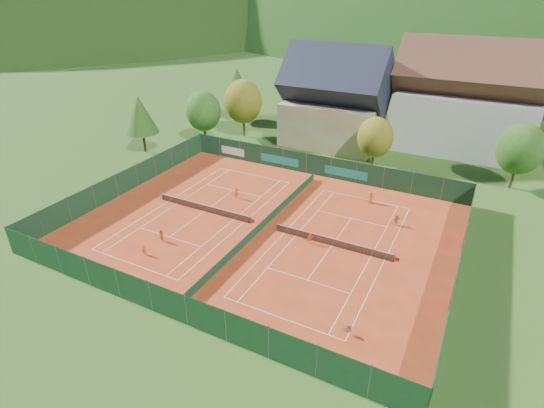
{
  "coord_description": "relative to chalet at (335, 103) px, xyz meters",
  "views": [
    {
      "loc": [
        19.41,
        -35.38,
        24.23
      ],
      "look_at": [
        0.0,
        2.0,
        2.0
      ],
      "focal_mm": 28.0,
      "sensor_mm": 36.0,
      "label": 1
    }
  ],
  "objects": [
    {
      "name": "ground",
      "position": [
        3.0,
        -30.0,
        -6.64
      ],
      "size": [
        600.0,
        600.0,
        0.0
      ],
      "primitive_type": "plane",
      "color": "#295019",
      "rests_on": "ground"
    },
    {
      "name": "clay_pad",
      "position": [
        3.0,
        -30.0,
        -6.62
      ],
      "size": [
        40.0,
        32.0,
        0.01
      ],
      "primitive_type": "cube",
      "color": "#A93818",
      "rests_on": "ground"
    },
    {
      "name": "court_markings_left",
      "position": [
        -5.0,
        -30.0,
        -6.61
      ],
      "size": [
        11.03,
        23.83,
        0.0
      ],
      "color": "white",
      "rests_on": "ground"
    },
    {
      "name": "court_markings_right",
      "position": [
        11.0,
        -30.0,
        -6.61
      ],
      "size": [
        11.03,
        23.83,
        0.0
      ],
      "color": "white",
      "rests_on": "ground"
    },
    {
      "name": "tennis_net_left",
      "position": [
        -4.85,
        -30.0,
        -6.12
      ],
      "size": [
        13.3,
        0.1,
        1.02
      ],
      "color": "#59595B",
      "rests_on": "ground"
    },
    {
      "name": "tennis_net_right",
      "position": [
        11.15,
        -30.0,
        -6.12
      ],
      "size": [
        13.3,
        0.1,
        1.02
      ],
      "color": "#59595B",
      "rests_on": "ground"
    },
    {
      "name": "court_divider",
      "position": [
        3.0,
        -30.0,
        -6.12
      ],
      "size": [
        0.03,
        28.8,
        1.0
      ],
      "color": "#153C24",
      "rests_on": "ground"
    },
    {
      "name": "fence_north",
      "position": [
        2.54,
        -14.01,
        -5.16
      ],
      "size": [
        40.0,
        0.1,
        3.0
      ],
      "color": "#143822",
      "rests_on": "ground"
    },
    {
      "name": "fence_south",
      "position": [
        3.0,
        -46.0,
        -5.12
      ],
      "size": [
        40.0,
        0.04,
        3.0
      ],
      "color": "#163C1F",
      "rests_on": "ground"
    },
    {
      "name": "fence_west",
      "position": [
        -17.0,
        -30.0,
        -5.12
      ],
      "size": [
        0.04,
        32.0,
        3.0
      ],
      "color": "#153B21",
      "rests_on": "ground"
    },
    {
      "name": "fence_east",
      "position": [
        23.0,
        -29.95,
        -5.14
      ],
      "size": [
        0.09,
        32.0,
        3.0
      ],
      "color": "#13341F",
      "rests_on": "ground"
    },
    {
      "name": "chalet",
      "position": [
        0.0,
        0.0,
        0.0
      ],
      "size": [
        16.2,
        12.0,
        16.0
      ],
      "color": "beige",
      "rests_on": "ground"
    },
    {
      "name": "hotel_block_a",
      "position": [
        19.0,
        6.0,
        0.76
      ],
      "size": [
        21.6,
        11.0,
        17.25
      ],
      "color": "silver",
      "rests_on": "ground"
    },
    {
      "name": "tree_west_front",
      "position": [
        -19.0,
        -10.0,
        -1.23
      ],
      "size": [
        5.72,
        5.72,
        8.69
      ],
      "color": "#412B17",
      "rests_on": "ground"
    },
    {
      "name": "tree_west_mid",
      "position": [
        -15.0,
        -4.0,
        -0.56
      ],
      "size": [
        6.44,
        6.44,
        9.78
      ],
      "color": "#4B351A",
      "rests_on": "ground"
    },
    {
      "name": "tree_west_back",
      "position": [
        -21.0,
        4.0,
        0.11
      ],
      "size": [
        5.6,
        5.6,
        10.0
      ],
      "color": "#462919",
      "rests_on": "ground"
    },
    {
      "name": "tree_center",
      "position": [
        9.0,
        -8.0,
        -1.91
      ],
      "size": [
        5.01,
        5.01,
        7.6
      ],
      "color": "#4D2D1B",
      "rests_on": "ground"
    },
    {
      "name": "tree_east_front",
      "position": [
        27.0,
        -6.0,
        -1.23
      ],
      "size": [
        5.72,
        5.72,
        8.69
      ],
      "color": "#432D18",
      "rests_on": "ground"
    },
    {
      "name": "tree_west_side",
      "position": [
        -25.0,
        -18.0,
        -0.56
      ],
      "size": [
        5.04,
        5.04,
        9.0
      ],
      "color": "#4A2F1A",
      "rests_on": "ground"
    },
    {
      "name": "tree_east_back",
      "position": [
        29.0,
        10.0,
        0.12
      ],
      "size": [
        7.15,
        7.15,
        10.86
      ],
      "color": "#402C17",
      "rests_on": "ground"
    },
    {
      "name": "mountain_backdrop",
      "position": [
        31.54,
        203.48,
        -46.26
      ],
      "size": [
        820.0,
        530.0,
        242.0
      ],
      "color": "black",
      "rests_on": "ground"
    },
    {
      "name": "ball_hopper",
      "position": [
        16.46,
        -41.1,
        -6.07
      ],
      "size": [
        0.34,
        0.34,
        0.8
      ],
      "color": "slate",
      "rests_on": "ground"
    },
    {
      "name": "loose_ball_0",
      "position": [
        -3.24,
        -36.82,
        -6.59
      ],
      "size": [
        0.07,
        0.07,
        0.07
      ],
      "primitive_type": "sphere",
      "color": "#CCD833",
      "rests_on": "ground"
    },
    {
      "name": "loose_ball_1",
      "position": [
        5.19,
        -42.48,
        -6.59
      ],
      "size": [
        0.07,
        0.07,
        0.07
      ],
      "primitive_type": "sphere",
      "color": "#CCD833",
      "rests_on": "ground"
    },
    {
      "name": "loose_ball_2",
      "position": [
        5.95,
        -28.15,
        -6.59
      ],
      "size": [
        0.07,
        0.07,
        0.07
      ],
      "primitive_type": "sphere",
      "color": "#CCD833",
      "rests_on": "ground"
    },
    {
      "name": "player_left_near",
      "position": [
        -5.08,
        -40.09,
        -6.02
      ],
      "size": [
        0.52,
        0.5,
        1.21
      ],
      "primitive_type": "imported",
      "rotation": [
        0.0,
        0.0,
        0.65
      ],
      "color": "orange",
      "rests_on": "ground"
    },
    {
      "name": "player_left_mid",
      "position": [
        -5.19,
        -37.39,
        -5.95
      ],
      "size": [
        0.81,
        0.74,
        1.34
      ],
      "primitive_type": "imported",
      "rotation": [
        0.0,
        0.0,
        -0.44
      ],
      "color": "orange",
      "rests_on": "ground"
    },
    {
      "name": "player_left_far",
      "position": [
        -3.39,
        -25.22,
        -5.94
      ],
      "size": [
        0.93,
        0.58,
        1.37
      ],
      "primitive_type": "imported",
      "rotation": [
        0.0,
        0.0,
        3.06
      ],
      "color": "#CB4912",
      "rests_on": "ground"
    },
    {
      "name": "player_right_near",
      "position": [
        8.78,
        -30.58,
        -6.0
      ],
      "size": [
        0.71,
        0.76,
        1.26
      ],
      "primitive_type": "imported",
      "rotation": [
        0.0,
        0.0,
        0.87
      ],
      "color": "orange",
      "rests_on": "ground"
    },
    {
      "name": "player_right_far_a",
      "position": [
        11.85,
        -18.76,
        -5.89
      ],
      "size": [
        0.86,
        0.77,
        1.48
      ],
      "primitive_type": "imported",
      "rotation": [
        0.0,
        0.0,
        3.67
      ],
      "color": "#CE6012",
      "rests_on": "ground"
    },
    {
      "name": "player_right_far_b",
      "position": [
        15.88,
        -22.68,
        -5.99
      ],
      "size": [
        1.18,
        1.01,
        1.28
      ],
      "primitive_type": "imported",
      "rotation": [
        0.0,
        0.0,
        3.78
      ],
      "color": "orange",
      "rests_on": "ground"
    }
  ]
}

